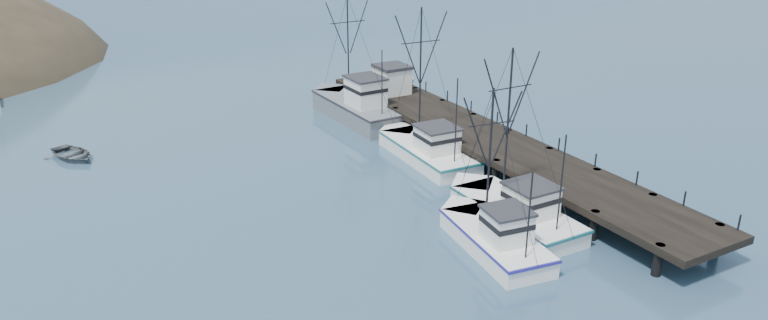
{
  "coord_description": "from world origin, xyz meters",
  "views": [
    {
      "loc": [
        -19.06,
        -26.27,
        20.73
      ],
      "look_at": [
        3.45,
        13.97,
        2.5
      ],
      "focal_mm": 32.0,
      "sensor_mm": 36.0,
      "label": 1
    }
  ],
  "objects_px": {
    "trawler_mid": "(493,236)",
    "pickup_truck": "(388,76)",
    "work_vessel": "(356,106)",
    "trawler_far": "(426,149)",
    "trawler_near": "(513,210)",
    "pier": "(484,138)",
    "pier_shed": "(392,79)",
    "motorboat": "(73,158)"
  },
  "relations": [
    {
      "from": "work_vessel",
      "to": "pickup_truck",
      "type": "bearing_deg",
      "value": 31.47
    },
    {
      "from": "trawler_mid",
      "to": "trawler_near",
      "type": "bearing_deg",
      "value": 33.81
    },
    {
      "from": "trawler_near",
      "to": "pickup_truck",
      "type": "height_order",
      "value": "trawler_near"
    },
    {
      "from": "trawler_near",
      "to": "pickup_truck",
      "type": "distance_m",
      "value": 29.01
    },
    {
      "from": "pier",
      "to": "pickup_truck",
      "type": "height_order",
      "value": "pickup_truck"
    },
    {
      "from": "trawler_far",
      "to": "work_vessel",
      "type": "distance_m",
      "value": 12.25
    },
    {
      "from": "work_vessel",
      "to": "trawler_far",
      "type": "bearing_deg",
      "value": -88.88
    },
    {
      "from": "trawler_near",
      "to": "trawler_far",
      "type": "bearing_deg",
      "value": 84.56
    },
    {
      "from": "trawler_near",
      "to": "motorboat",
      "type": "bearing_deg",
      "value": 132.14
    },
    {
      "from": "work_vessel",
      "to": "pier",
      "type": "bearing_deg",
      "value": -72.82
    },
    {
      "from": "work_vessel",
      "to": "pickup_truck",
      "type": "xyz_separation_m",
      "value": [
        5.41,
        3.31,
        1.55
      ]
    },
    {
      "from": "pier",
      "to": "trawler_near",
      "type": "distance_m",
      "value": 11.84
    },
    {
      "from": "work_vessel",
      "to": "pier_shed",
      "type": "height_order",
      "value": "work_vessel"
    },
    {
      "from": "trawler_near",
      "to": "trawler_mid",
      "type": "distance_m",
      "value": 4.13
    },
    {
      "from": "trawler_mid",
      "to": "pickup_truck",
      "type": "height_order",
      "value": "trawler_mid"
    },
    {
      "from": "trawler_near",
      "to": "pier_shed",
      "type": "relative_size",
      "value": 3.73
    },
    {
      "from": "trawler_near",
      "to": "pickup_truck",
      "type": "relative_size",
      "value": 2.13
    },
    {
      "from": "work_vessel",
      "to": "pickup_truck",
      "type": "relative_size",
      "value": 2.5
    },
    {
      "from": "trawler_near",
      "to": "work_vessel",
      "type": "xyz_separation_m",
      "value": [
        0.97,
        24.92,
        0.41
      ]
    },
    {
      "from": "pier",
      "to": "trawler_near",
      "type": "xyz_separation_m",
      "value": [
        -5.43,
        -10.49,
        -0.87
      ]
    },
    {
      "from": "trawler_far",
      "to": "motorboat",
      "type": "distance_m",
      "value": 29.33
    },
    {
      "from": "pier_shed",
      "to": "work_vessel",
      "type": "bearing_deg",
      "value": -178.2
    },
    {
      "from": "pier",
      "to": "motorboat",
      "type": "distance_m",
      "value": 34.11
    },
    {
      "from": "pickup_truck",
      "to": "trawler_mid",
      "type": "bearing_deg",
      "value": -173.09
    },
    {
      "from": "pier",
      "to": "trawler_near",
      "type": "bearing_deg",
      "value": -117.37
    },
    {
      "from": "pier_shed",
      "to": "pickup_truck",
      "type": "bearing_deg",
      "value": 67.59
    },
    {
      "from": "work_vessel",
      "to": "trawler_near",
      "type": "bearing_deg",
      "value": -92.22
    },
    {
      "from": "trawler_mid",
      "to": "pier_shed",
      "type": "xyz_separation_m",
      "value": [
        8.5,
        27.35,
        2.6
      ]
    },
    {
      "from": "trawler_mid",
      "to": "work_vessel",
      "type": "distance_m",
      "value": 27.57
    },
    {
      "from": "trawler_far",
      "to": "pickup_truck",
      "type": "xyz_separation_m",
      "value": [
        5.17,
        15.55,
        1.96
      ]
    },
    {
      "from": "pickup_truck",
      "to": "motorboat",
      "type": "distance_m",
      "value": 30.92
    },
    {
      "from": "pier_shed",
      "to": "pickup_truck",
      "type": "height_order",
      "value": "pier_shed"
    },
    {
      "from": "trawler_near",
      "to": "motorboat",
      "type": "distance_m",
      "value": 36.37
    },
    {
      "from": "trawler_far",
      "to": "work_vessel",
      "type": "height_order",
      "value": "trawler_far"
    },
    {
      "from": "trawler_mid",
      "to": "pier_shed",
      "type": "distance_m",
      "value": 28.76
    },
    {
      "from": "trawler_far",
      "to": "work_vessel",
      "type": "xyz_separation_m",
      "value": [
        -0.24,
        12.24,
        0.41
      ]
    },
    {
      "from": "trawler_far",
      "to": "motorboat",
      "type": "bearing_deg",
      "value": 150.84
    },
    {
      "from": "motorboat",
      "to": "pickup_truck",
      "type": "bearing_deg",
      "value": -18.84
    },
    {
      "from": "work_vessel",
      "to": "motorboat",
      "type": "height_order",
      "value": "work_vessel"
    },
    {
      "from": "pier",
      "to": "work_vessel",
      "type": "height_order",
      "value": "work_vessel"
    },
    {
      "from": "trawler_far",
      "to": "trawler_mid",
      "type": "bearing_deg",
      "value": -107.21
    },
    {
      "from": "trawler_mid",
      "to": "trawler_far",
      "type": "distance_m",
      "value": 15.68
    }
  ]
}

